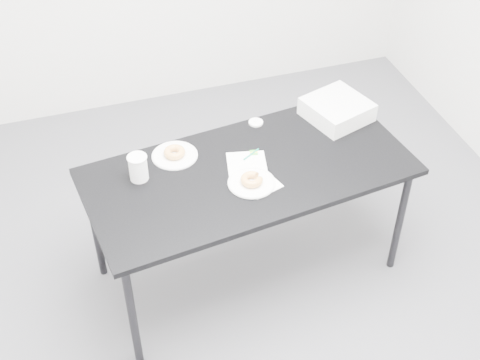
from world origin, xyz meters
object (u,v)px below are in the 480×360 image
object	(u,v)px
donut_near	(252,180)
plate_far	(175,155)
plate_near	(252,183)
bakery_box	(337,109)
pen	(251,154)
scorecard	(247,167)
coffee_cup	(138,168)
table	(249,178)
donut_far	(174,152)

from	to	relation	value
donut_near	plate_far	bearing A→B (deg)	133.30
plate_near	donut_near	xyz separation A→B (m)	(0.00, 0.00, 0.02)
bakery_box	plate_far	bearing A→B (deg)	165.91
pen	bakery_box	distance (m)	0.59
bakery_box	scorecard	bearing A→B (deg)	-174.46
plate_near	coffee_cup	distance (m)	0.56
table	scorecard	world-z (taller)	scorecard
plate_far	coffee_cup	world-z (taller)	coffee_cup
scorecard	coffee_cup	bearing A→B (deg)	-176.57
plate_far	donut_far	xyz separation A→B (m)	(0.00, 0.00, 0.02)
pen	plate_near	distance (m)	0.22
plate_far	bakery_box	bearing A→B (deg)	3.57
plate_far	bakery_box	distance (m)	0.94
scorecard	donut_near	world-z (taller)	donut_near
table	pen	distance (m)	0.13
pen	plate_near	bearing A→B (deg)	-138.69
table	plate_far	world-z (taller)	plate_far
table	pen	xyz separation A→B (m)	(0.05, 0.10, 0.06)
donut_far	scorecard	bearing A→B (deg)	-31.50
scorecard	table	bearing A→B (deg)	-70.03
scorecard	plate_far	distance (m)	0.39
table	coffee_cup	distance (m)	0.57
pen	donut_far	distance (m)	0.40
coffee_cup	bakery_box	xyz separation A→B (m)	(1.15, 0.18, -0.02)
table	plate_far	distance (m)	0.40
plate_far	bakery_box	xyz separation A→B (m)	(0.94, 0.06, 0.05)
table	plate_near	distance (m)	0.13
table	plate_far	size ratio (longest dim) A/B	7.29
coffee_cup	bakery_box	distance (m)	1.16
donut_near	donut_far	bearing A→B (deg)	133.30
pen	plate_near	size ratio (longest dim) A/B	0.49
scorecard	donut_near	size ratio (longest dim) A/B	2.26
table	scorecard	xyz separation A→B (m)	(-0.00, 0.02, 0.06)
scorecard	coffee_cup	world-z (taller)	coffee_cup
pen	donut_far	bearing A→B (deg)	132.39
pen	donut_far	world-z (taller)	donut_far
plate_near	donut_far	xyz separation A→B (m)	(-0.31, 0.33, 0.02)
plate_near	donut_near	size ratio (longest dim) A/B	2.13
donut_near	plate_far	size ratio (longest dim) A/B	0.47
pen	bakery_box	bearing A→B (deg)	-13.39
plate_far	bakery_box	size ratio (longest dim) A/B	0.77
pen	bakery_box	size ratio (longest dim) A/B	0.38
table	pen	size ratio (longest dim) A/B	14.89
plate_near	donut_far	bearing A→B (deg)	133.30
bakery_box	donut_near	bearing A→B (deg)	-165.97
plate_far	scorecard	bearing A→B (deg)	-31.50
plate_near	plate_far	xyz separation A→B (m)	(-0.31, 0.33, -0.00)
scorecard	bakery_box	distance (m)	0.66
plate_near	donut_near	distance (m)	0.02
plate_near	bakery_box	bearing A→B (deg)	31.68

